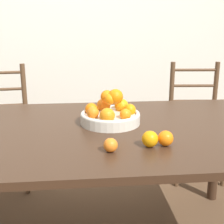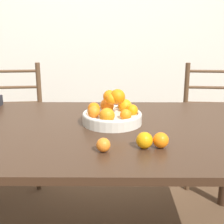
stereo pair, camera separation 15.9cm
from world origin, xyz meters
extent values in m
cube|color=silver|center=(0.00, 1.62, 1.30)|extent=(8.00, 0.06, 2.60)
cube|color=#382316|center=(0.00, 0.00, 0.73)|extent=(1.86, 1.10, 0.03)
cylinder|color=#382316|center=(0.85, 0.47, 0.36)|extent=(0.07, 0.07, 0.71)
cylinder|color=beige|center=(0.04, 0.08, 0.77)|extent=(0.32, 0.32, 0.05)
torus|color=beige|center=(0.04, 0.08, 0.80)|extent=(0.32, 0.32, 0.02)
sphere|color=orange|center=(0.15, 0.08, 0.82)|extent=(0.07, 0.07, 0.07)
sphere|color=orange|center=(0.12, 0.16, 0.83)|extent=(0.08, 0.08, 0.08)
sphere|color=orange|center=(0.01, 0.18, 0.82)|extent=(0.08, 0.08, 0.08)
sphere|color=orange|center=(-0.06, 0.11, 0.82)|extent=(0.07, 0.07, 0.07)
sphere|color=orange|center=(-0.05, 0.03, 0.83)|extent=(0.06, 0.06, 0.06)
sphere|color=orange|center=(0.02, -0.03, 0.82)|extent=(0.08, 0.08, 0.08)
sphere|color=orange|center=(0.11, -0.01, 0.82)|extent=(0.06, 0.06, 0.06)
sphere|color=orange|center=(0.07, 0.08, 0.90)|extent=(0.08, 0.08, 0.08)
sphere|color=orange|center=(0.03, 0.11, 0.89)|extent=(0.07, 0.07, 0.07)
sphere|color=orange|center=(0.04, 0.07, 0.89)|extent=(0.06, 0.06, 0.06)
sphere|color=orange|center=(0.26, -0.27, 0.78)|extent=(0.07, 0.07, 0.07)
sphere|color=orange|center=(0.19, -0.28, 0.79)|extent=(0.07, 0.07, 0.07)
sphere|color=orange|center=(0.01, -0.32, 0.78)|extent=(0.06, 0.06, 0.06)
cylinder|color=#513823|center=(-0.55, 0.68, 0.24)|extent=(0.04, 0.04, 0.48)
cylinder|color=#513823|center=(-0.58, 1.04, 0.48)|extent=(0.04, 0.04, 0.96)
cube|color=#513823|center=(-0.75, 0.84, 0.49)|extent=(0.46, 0.44, 0.04)
cylinder|color=#513823|center=(-0.77, 1.02, 0.62)|extent=(0.38, 0.06, 0.02)
cylinder|color=#513823|center=(-0.77, 1.02, 0.76)|extent=(0.38, 0.06, 0.02)
cylinder|color=#513823|center=(0.64, 0.68, 0.24)|extent=(0.04, 0.04, 0.48)
cylinder|color=#513823|center=(0.67, 1.04, 0.48)|extent=(0.04, 0.04, 0.96)
cylinder|color=#513823|center=(1.04, 1.00, 0.48)|extent=(0.04, 0.04, 0.96)
cube|color=#513823|center=(0.84, 0.84, 0.49)|extent=(0.45, 0.43, 0.04)
cylinder|color=#513823|center=(0.86, 1.02, 0.62)|extent=(0.38, 0.05, 0.02)
cylinder|color=#513823|center=(0.86, 1.02, 0.76)|extent=(0.38, 0.05, 0.02)
cylinder|color=#513823|center=(0.86, 1.02, 0.89)|extent=(0.38, 0.05, 0.02)
camera|label=1|loc=(-0.11, -1.54, 1.27)|focal=50.00mm
camera|label=2|loc=(0.05, -1.55, 1.27)|focal=50.00mm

